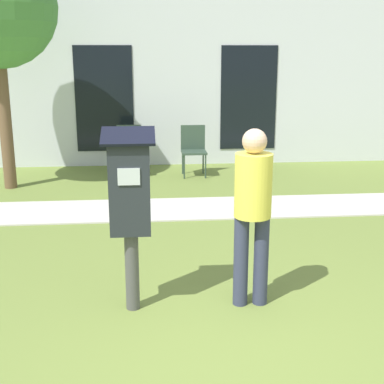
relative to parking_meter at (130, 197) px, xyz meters
name	(u,v)px	position (x,y,z in m)	size (l,w,h in m)	color
ground_plane	(238,358)	(0.79, -0.87, -1.02)	(40.00, 40.00, 0.00)	olive
sidewalk	(192,208)	(0.79, 2.98, -1.01)	(12.00, 1.10, 0.02)	beige
building_facade	(177,83)	(0.79, 6.23, 0.58)	(10.00, 0.26, 3.20)	silver
parking_meter	(130,197)	(0.00, 0.00, 0.00)	(0.44, 0.31, 1.59)	#4C4C4C
person_standing	(253,204)	(1.04, 0.00, -0.09)	(0.32, 0.32, 1.58)	#333851
outdoor_chair_left	(129,146)	(-0.14, 5.28, -0.49)	(0.44, 0.44, 0.90)	#334738
outdoor_chair_middle	(193,146)	(1.01, 5.16, -0.49)	(0.44, 0.44, 0.90)	#334738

